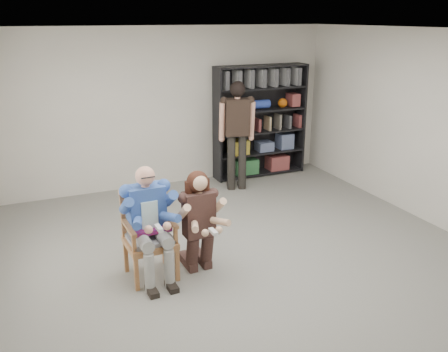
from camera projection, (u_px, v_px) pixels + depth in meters
name	position (u px, v px, depth m)	size (l,w,h in m)	color
room_shell	(261.00, 160.00, 5.36)	(6.00, 7.00, 2.80)	beige
floor	(258.00, 269.00, 5.81)	(6.00, 7.00, 0.01)	slate
armchair	(150.00, 236.00, 5.50)	(0.61, 0.59, 1.06)	#A2532C
seated_man	(149.00, 223.00, 5.45)	(0.59, 0.82, 1.37)	#2F4B9B
kneeling_woman	(200.00, 224.00, 5.58)	(0.53, 0.84, 1.26)	#33211C
bookshelf	(260.00, 122.00, 8.97)	(1.80, 0.38, 2.10)	black
standing_man	(237.00, 137.00, 8.22)	(0.59, 0.33, 1.90)	black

